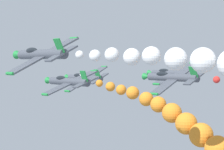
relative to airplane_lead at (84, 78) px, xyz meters
name	(u,v)px	position (x,y,z in m)	size (l,w,h in m)	color
airplane_lead	(84,78)	(0.00, 0.00, 0.00)	(8.72, 10.35, 4.59)	#474C56
airplane_left_inner	(68,81)	(-10.63, -10.16, 0.05)	(9.13, 10.35, 3.56)	#474C56
airplane_right_inner	(171,73)	(10.03, -11.70, 0.87)	(9.11, 10.35, 3.60)	#474C56
airplane_left_outer	(171,77)	(-0.45, -21.17, 0.74)	(8.72, 10.35, 4.59)	#474C56
airplane_right_outer	(41,54)	(-21.70, -20.63, 3.85)	(8.79, 10.35, 4.43)	#474C56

